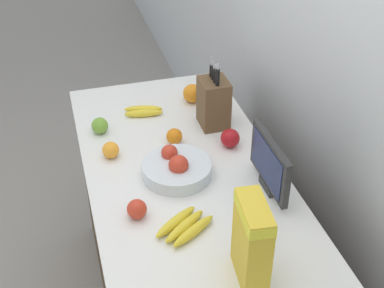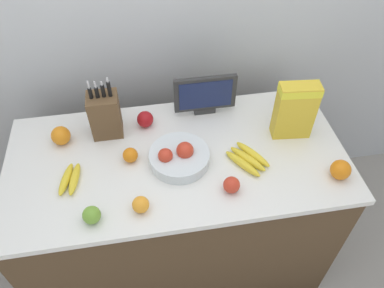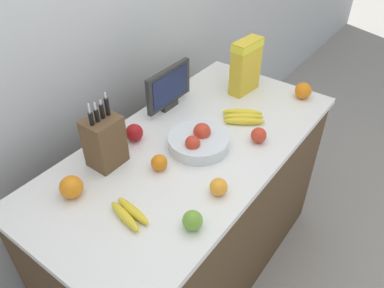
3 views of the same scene
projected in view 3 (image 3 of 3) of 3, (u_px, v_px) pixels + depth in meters
ground_plane at (192, 264)px, 2.24m from camera, size 14.00×14.00×0.00m
wall_back at (87, 30)px, 1.72m from camera, size 9.00×0.06×2.60m
counter at (192, 213)px, 1.96m from camera, size 1.56×0.76×0.91m
knife_block at (104, 141)px, 1.52m from camera, size 0.14×0.12×0.32m
small_monitor at (169, 87)px, 1.85m from camera, size 0.31×0.03×0.22m
cereal_box at (246, 64)px, 1.96m from camera, size 0.19×0.10×0.29m
fruit_bowl at (199, 141)px, 1.65m from camera, size 0.27×0.27×0.11m
banana_bunch_left at (129, 213)px, 1.34m from camera, size 0.10×0.18×0.03m
banana_bunch_right at (243, 117)px, 1.82m from camera, size 0.20×0.23×0.04m
apple_leftmost at (193, 220)px, 1.29m from camera, size 0.07×0.07×0.07m
apple_near_bananas at (259, 135)px, 1.68m from camera, size 0.07×0.07×0.07m
apple_middle at (134, 133)px, 1.68m from camera, size 0.08×0.08×0.08m
orange_front_right at (219, 187)px, 1.42m from camera, size 0.07×0.07×0.07m
orange_mid_right at (71, 187)px, 1.41m from camera, size 0.09×0.09×0.09m
orange_near_bowl at (159, 163)px, 1.53m from camera, size 0.07×0.07×0.07m
orange_front_left at (303, 91)px, 1.97m from camera, size 0.09×0.09×0.09m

